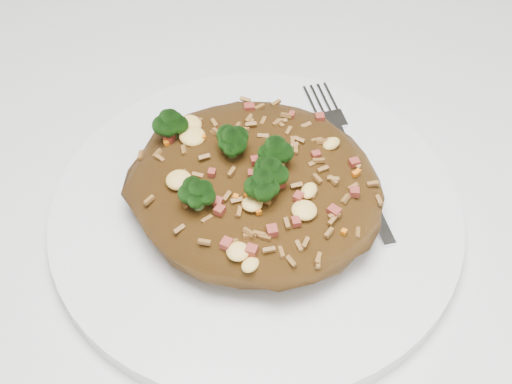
{
  "coord_description": "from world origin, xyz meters",
  "views": [
    {
      "loc": [
        0.03,
        -0.33,
        1.14
      ],
      "look_at": [
        -0.09,
        -0.04,
        0.78
      ],
      "focal_mm": 50.0,
      "sensor_mm": 36.0,
      "label": 1
    }
  ],
  "objects_px": {
    "dining_table": "(386,288)",
    "fork": "(352,165)",
    "plate": "(256,213)",
    "fried_rice": "(255,178)"
  },
  "relations": [
    {
      "from": "dining_table",
      "to": "fried_rice",
      "type": "distance_m",
      "value": 0.17
    },
    {
      "from": "plate",
      "to": "fork",
      "type": "distance_m",
      "value": 0.08
    },
    {
      "from": "plate",
      "to": "fried_rice",
      "type": "height_order",
      "value": "fried_rice"
    },
    {
      "from": "fried_rice",
      "to": "fork",
      "type": "bearing_deg",
      "value": 51.4
    },
    {
      "from": "dining_table",
      "to": "plate",
      "type": "height_order",
      "value": "plate"
    },
    {
      "from": "fork",
      "to": "fried_rice",
      "type": "bearing_deg",
      "value": -76.46
    },
    {
      "from": "plate",
      "to": "fork",
      "type": "relative_size",
      "value": 2.04
    },
    {
      "from": "dining_table",
      "to": "fork",
      "type": "height_order",
      "value": "fork"
    },
    {
      "from": "plate",
      "to": "fried_rice",
      "type": "bearing_deg",
      "value": -137.17
    },
    {
      "from": "fried_rice",
      "to": "fork",
      "type": "xyz_separation_m",
      "value": [
        0.05,
        0.06,
        -0.03
      ]
    }
  ]
}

